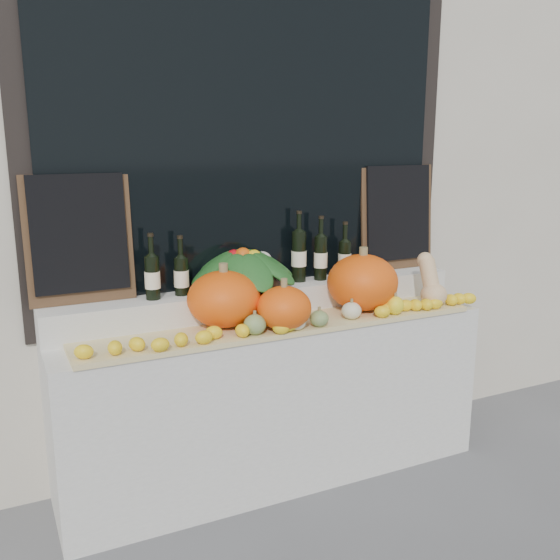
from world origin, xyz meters
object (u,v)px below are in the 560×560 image
object	(u,v)px
pumpkin_right	(363,282)
wine_bottle_tall	(299,256)
pumpkin_left	(224,299)
produce_bowl	(243,269)
butternut_squash	(431,284)

from	to	relation	value
pumpkin_right	wine_bottle_tall	size ratio (longest dim) A/B	0.98
pumpkin_left	produce_bowl	xyz separation A→B (m)	(0.17, 0.17, 0.10)
pumpkin_right	produce_bowl	distance (m)	0.65
pumpkin_right	pumpkin_left	bearing A→B (deg)	176.76
butternut_squash	produce_bowl	xyz separation A→B (m)	(-1.00, 0.30, 0.12)
pumpkin_left	pumpkin_right	size ratio (longest dim) A/B	0.96
pumpkin_left	butternut_squash	xyz separation A→B (m)	(1.18, -0.13, -0.02)
butternut_squash	produce_bowl	size ratio (longest dim) A/B	0.47
pumpkin_left	produce_bowl	size ratio (longest dim) A/B	0.60
pumpkin_left	pumpkin_right	distance (m)	0.78
produce_bowl	pumpkin_right	bearing A→B (deg)	-19.34
pumpkin_left	butternut_squash	size ratio (longest dim) A/B	1.26
produce_bowl	wine_bottle_tall	xyz separation A→B (m)	(0.35, 0.03, 0.04)
butternut_squash	produce_bowl	world-z (taller)	produce_bowl
produce_bowl	butternut_squash	bearing A→B (deg)	-16.72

